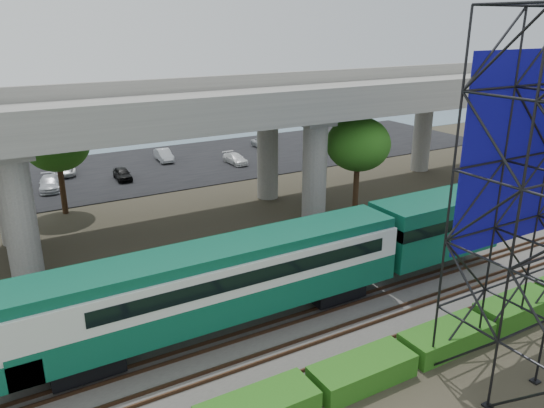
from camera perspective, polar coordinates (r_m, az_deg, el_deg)
ground at (r=26.29m, az=1.75°, el=-14.29°), size 140.00×140.00×0.00m
ballast_bed at (r=27.69m, az=-0.48°, el=-12.16°), size 90.00×12.00×0.20m
service_road at (r=34.51m, az=-7.52°, el=-5.83°), size 90.00×5.00×0.08m
parking_lot at (r=55.78m, az=-17.02°, el=3.18°), size 90.00×18.00×0.08m
harbor_water at (r=76.88m, az=-21.00°, el=6.91°), size 140.00×40.00×0.03m
rail_tracks at (r=27.59m, az=-0.48°, el=-11.84°), size 90.00×9.52×0.16m
commuter_train at (r=26.20m, az=-1.19°, el=-7.15°), size 29.30×3.06×4.30m
overpass at (r=36.64m, az=-13.55°, el=8.70°), size 80.00×12.00×12.40m
hedge_strip at (r=23.63m, az=9.72°, el=-17.24°), size 34.60×1.80×1.20m
trees at (r=36.57m, az=-18.17°, el=4.01°), size 40.94×16.94×7.69m
suv at (r=32.33m, az=-13.11°, el=-6.41°), size 5.43×2.52×1.50m
parked_cars at (r=55.49m, az=-17.02°, el=3.79°), size 39.44×9.68×1.32m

